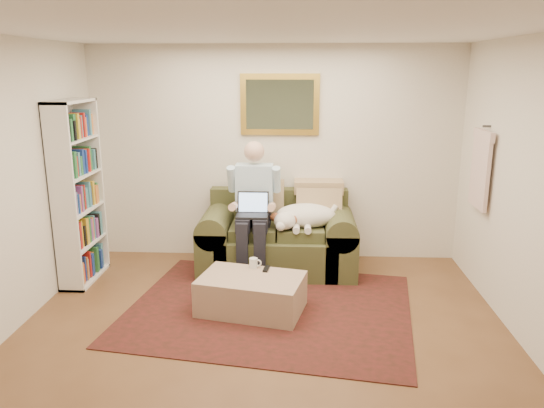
# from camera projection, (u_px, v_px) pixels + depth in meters

# --- Properties ---
(room_shell) EXTENTS (4.51, 5.00, 2.61)m
(room_shell) POSITION_uv_depth(u_px,v_px,m) (261.00, 195.00, 4.39)
(room_shell) COLOR brown
(room_shell) RESTS_ON ground
(rug) EXTENTS (3.04, 2.58, 0.01)m
(rug) POSITION_uv_depth(u_px,v_px,m) (270.00, 308.00, 5.28)
(rug) COLOR black
(rug) RESTS_ON room_shell
(sofa) EXTENTS (1.81, 0.92, 1.08)m
(sofa) POSITION_uv_depth(u_px,v_px,m) (278.00, 244.00, 6.24)
(sofa) COLOR brown
(sofa) RESTS_ON room_shell
(seated_man) EXTENTS (0.60, 0.85, 1.52)m
(seated_man) POSITION_uv_depth(u_px,v_px,m) (253.00, 211.00, 5.98)
(seated_man) COLOR #8CBCD8
(seated_man) RESTS_ON sofa
(laptop) EXTENTS (0.35, 0.28, 0.25)m
(laptop) POSITION_uv_depth(u_px,v_px,m) (253.00, 209.00, 5.90)
(laptop) COLOR black
(laptop) RESTS_ON seated_man
(sleeping_dog) EXTENTS (0.74, 0.47, 0.28)m
(sleeping_dog) POSITION_uv_depth(u_px,v_px,m) (306.00, 216.00, 6.04)
(sleeping_dog) COLOR white
(sleeping_dog) RESTS_ON sofa
(ottoman) EXTENTS (1.10, 0.83, 0.36)m
(ottoman) POSITION_uv_depth(u_px,v_px,m) (251.00, 294.00, 5.18)
(ottoman) COLOR tan
(ottoman) RESTS_ON room_shell
(coffee_mug) EXTENTS (0.08, 0.08, 0.10)m
(coffee_mug) POSITION_uv_depth(u_px,v_px,m) (253.00, 263.00, 5.36)
(coffee_mug) COLOR white
(coffee_mug) RESTS_ON ottoman
(tv_remote) EXTENTS (0.07, 0.15, 0.02)m
(tv_remote) POSITION_uv_depth(u_px,v_px,m) (266.00, 269.00, 5.32)
(tv_remote) COLOR black
(tv_remote) RESTS_ON ottoman
(bookshelf) EXTENTS (0.28, 0.80, 2.00)m
(bookshelf) POSITION_uv_depth(u_px,v_px,m) (78.00, 193.00, 5.78)
(bookshelf) COLOR white
(bookshelf) RESTS_ON room_shell
(wall_mirror) EXTENTS (0.94, 0.04, 0.72)m
(wall_mirror) POSITION_uv_depth(u_px,v_px,m) (280.00, 105.00, 6.29)
(wall_mirror) COLOR gold
(wall_mirror) RESTS_ON room_shell
(hanging_shirt) EXTENTS (0.06, 0.52, 0.90)m
(hanging_shirt) POSITION_uv_depth(u_px,v_px,m) (481.00, 165.00, 5.47)
(hanging_shirt) COLOR beige
(hanging_shirt) RESTS_ON room_shell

